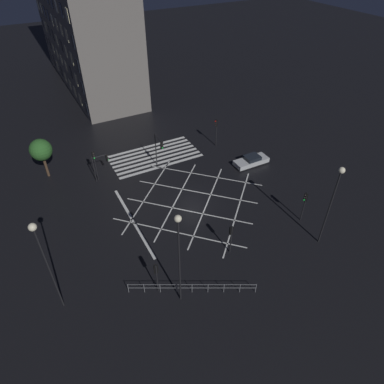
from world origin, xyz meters
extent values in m
plane|color=black|center=(0.00, 0.00, 0.00)|extent=(200.00, 200.00, 0.00)
cube|color=silver|center=(0.00, -7.95, 0.00)|extent=(11.72, 0.50, 0.01)
cube|color=silver|center=(0.00, -8.85, 0.00)|extent=(11.72, 0.50, 0.01)
cube|color=silver|center=(0.00, -9.75, 0.00)|extent=(11.72, 0.50, 0.01)
cube|color=silver|center=(0.00, -10.65, 0.00)|extent=(11.72, 0.50, 0.01)
cube|color=silver|center=(0.00, -11.55, 0.00)|extent=(11.72, 0.50, 0.01)
cube|color=silver|center=(0.00, -12.45, 0.00)|extent=(11.72, 0.50, 0.01)
cube|color=silver|center=(0.00, -13.35, 0.00)|extent=(11.72, 0.50, 0.01)
cube|color=silver|center=(3.68, -3.68, 0.00)|extent=(10.23, 10.23, 0.01)
cube|color=silver|center=(-3.68, -3.68, 0.00)|extent=(10.23, 10.23, 0.01)
cube|color=silver|center=(1.23, -1.23, 0.00)|extent=(10.23, 10.23, 0.01)
cube|color=silver|center=(-1.23, -1.23, 0.00)|extent=(10.23, 10.23, 0.01)
cube|color=silver|center=(-1.23, 1.23, 0.00)|extent=(10.23, 10.23, 0.01)
cube|color=silver|center=(1.23, 1.23, 0.00)|extent=(10.23, 10.23, 0.01)
cube|color=silver|center=(-3.68, 3.68, 0.00)|extent=(10.23, 10.23, 0.01)
cube|color=silver|center=(3.68, 3.68, 0.00)|extent=(10.23, 10.23, 0.01)
cube|color=silver|center=(7.01, 0.00, 0.00)|extent=(0.30, 11.72, 0.01)
cube|color=black|center=(5.03, -55.49, 2.00)|extent=(0.06, 1.40, 1.80)
cube|color=black|center=(5.03, -51.74, 2.00)|extent=(0.06, 1.40, 1.80)
cube|color=beige|center=(5.03, -47.99, 2.00)|extent=(0.06, 1.40, 1.80)
cube|color=black|center=(5.03, -44.24, 2.00)|extent=(0.06, 1.40, 1.80)
cube|color=beige|center=(5.03, -40.48, 2.00)|extent=(0.06, 1.40, 1.80)
cube|color=beige|center=(5.03, -36.73, 2.00)|extent=(0.06, 1.40, 1.80)
cube|color=beige|center=(5.03, -32.98, 2.00)|extent=(0.06, 1.40, 1.80)
cube|color=beige|center=(5.03, -29.23, 2.00)|extent=(0.06, 1.40, 1.80)
cube|color=black|center=(5.03, -25.48, 2.00)|extent=(0.06, 1.40, 1.80)
cube|color=black|center=(5.03, -55.49, 5.25)|extent=(0.06, 1.40, 1.80)
cube|color=black|center=(5.03, -51.74, 5.25)|extent=(0.06, 1.40, 1.80)
cube|color=beige|center=(5.03, -47.99, 5.25)|extent=(0.06, 1.40, 1.80)
cube|color=beige|center=(5.03, -44.24, 5.25)|extent=(0.06, 1.40, 1.80)
cube|color=beige|center=(5.03, -40.48, 5.25)|extent=(0.06, 1.40, 1.80)
cube|color=beige|center=(5.03, -36.73, 5.25)|extent=(0.06, 1.40, 1.80)
cube|color=black|center=(5.03, -32.98, 5.25)|extent=(0.06, 1.40, 1.80)
cube|color=beige|center=(5.03, -29.23, 5.25)|extent=(0.06, 1.40, 1.80)
cube|color=black|center=(5.03, -25.48, 5.25)|extent=(0.06, 1.40, 1.80)
cube|color=black|center=(5.03, -55.49, 8.51)|extent=(0.06, 1.40, 1.80)
cube|color=beige|center=(5.03, -51.74, 8.51)|extent=(0.06, 1.40, 1.80)
cube|color=black|center=(5.03, -47.99, 8.51)|extent=(0.06, 1.40, 1.80)
cube|color=black|center=(5.03, -44.24, 8.51)|extent=(0.06, 1.40, 1.80)
cube|color=beige|center=(5.03, -40.48, 8.51)|extent=(0.06, 1.40, 1.80)
cube|color=black|center=(5.03, -36.73, 8.51)|extent=(0.06, 1.40, 1.80)
cube|color=beige|center=(5.03, -32.98, 8.51)|extent=(0.06, 1.40, 1.80)
cube|color=beige|center=(5.03, -29.23, 8.51)|extent=(0.06, 1.40, 1.80)
cube|color=black|center=(5.03, -25.48, 8.51)|extent=(0.06, 1.40, 1.80)
cube|color=beige|center=(5.03, -55.49, 11.76)|extent=(0.06, 1.40, 1.80)
cube|color=beige|center=(5.03, -51.74, 11.76)|extent=(0.06, 1.40, 1.80)
cube|color=black|center=(5.03, -47.99, 11.76)|extent=(0.06, 1.40, 1.80)
cube|color=black|center=(5.03, -44.24, 11.76)|extent=(0.06, 1.40, 1.80)
cube|color=beige|center=(5.03, -40.48, 11.76)|extent=(0.06, 1.40, 1.80)
cube|color=beige|center=(5.03, -36.73, 11.76)|extent=(0.06, 1.40, 1.80)
cube|color=beige|center=(5.03, -32.98, 11.76)|extent=(0.06, 1.40, 1.80)
cube|color=beige|center=(5.03, -29.23, 11.76)|extent=(0.06, 1.40, 1.80)
cube|color=black|center=(5.03, -25.48, 11.76)|extent=(0.06, 1.40, 1.80)
cube|color=black|center=(5.03, -36.73, 15.02)|extent=(0.06, 1.40, 1.80)
cube|color=beige|center=(5.03, -32.98, 15.02)|extent=(0.06, 1.40, 1.80)
cube|color=black|center=(5.03, -29.23, 15.02)|extent=(0.06, 1.40, 1.80)
cube|color=beige|center=(5.03, -25.48, 15.02)|extent=(0.06, 1.40, 1.80)
cylinder|color=black|center=(0.38, 8.37, 1.63)|extent=(0.11, 0.11, 3.25)
cube|color=black|center=(0.38, 8.23, 2.75)|extent=(0.28, 0.16, 0.90)
sphere|color=black|center=(0.38, 8.12, 3.05)|extent=(0.18, 0.18, 0.18)
sphere|color=black|center=(0.38, 8.12, 2.75)|extent=(0.18, 0.18, 0.18)
sphere|color=green|center=(0.38, 8.12, 2.45)|extent=(0.18, 0.18, 0.18)
cube|color=black|center=(0.38, 8.32, 2.75)|extent=(0.36, 0.02, 0.98)
cylinder|color=black|center=(0.55, -8.61, 2.29)|extent=(0.11, 0.11, 4.57)
cylinder|color=black|center=(0.55, -7.56, 4.42)|extent=(0.09, 2.09, 0.09)
cube|color=black|center=(0.55, -6.51, 3.97)|extent=(0.28, 0.16, 0.90)
sphere|color=black|center=(0.55, -6.40, 4.27)|extent=(0.18, 0.18, 0.18)
sphere|color=black|center=(0.55, -6.40, 3.97)|extent=(0.18, 0.18, 0.18)
sphere|color=green|center=(0.55, -6.40, 3.67)|extent=(0.18, 0.18, 0.18)
cube|color=black|center=(0.55, -6.60, 3.97)|extent=(0.36, 0.02, 0.98)
cylinder|color=black|center=(8.15, 9.15, 1.61)|extent=(0.11, 0.11, 3.22)
cube|color=black|center=(8.15, 9.02, 2.72)|extent=(0.28, 0.16, 0.90)
sphere|color=red|center=(8.15, 8.91, 3.02)|extent=(0.18, 0.18, 0.18)
sphere|color=black|center=(8.15, 8.91, 2.72)|extent=(0.18, 0.18, 0.18)
sphere|color=black|center=(8.15, 8.91, 2.42)|extent=(0.18, 0.18, 0.18)
cube|color=black|center=(8.15, 9.11, 2.72)|extent=(0.36, 0.02, 0.98)
cylinder|color=black|center=(8.17, -8.92, 2.03)|extent=(0.11, 0.11, 4.06)
cube|color=black|center=(8.17, -8.78, 3.56)|extent=(0.28, 0.16, 0.90)
sphere|color=black|center=(8.17, -8.67, 3.86)|extent=(0.18, 0.18, 0.18)
sphere|color=black|center=(8.17, -8.67, 3.56)|extent=(0.18, 0.18, 0.18)
sphere|color=green|center=(8.17, -8.67, 3.26)|extent=(0.18, 0.18, 0.18)
cube|color=black|center=(8.17, -8.87, 3.56)|extent=(0.36, 0.02, 0.98)
cylinder|color=black|center=(-8.63, 8.12, 1.81)|extent=(0.11, 0.11, 3.61)
cube|color=black|center=(-8.50, 8.12, 3.11)|extent=(0.16, 0.28, 0.90)
sphere|color=black|center=(-8.39, 8.12, 3.41)|extent=(0.18, 0.18, 0.18)
sphere|color=black|center=(-8.39, 8.12, 3.11)|extent=(0.18, 0.18, 0.18)
sphere|color=green|center=(-8.39, 8.12, 2.81)|extent=(0.18, 0.18, 0.18)
cube|color=black|center=(-8.59, 8.12, 3.11)|extent=(0.02, 0.36, 0.98)
cylinder|color=black|center=(8.45, -8.70, 1.73)|extent=(0.11, 0.11, 3.46)
cylinder|color=black|center=(7.59, -8.70, 3.31)|extent=(1.72, 0.09, 0.09)
cube|color=black|center=(6.73, -8.70, 2.86)|extent=(0.16, 0.28, 0.90)
sphere|color=black|center=(6.62, -8.70, 3.16)|extent=(0.18, 0.18, 0.18)
sphere|color=black|center=(6.62, -8.70, 2.86)|extent=(0.18, 0.18, 0.18)
sphere|color=green|center=(6.62, -8.70, 2.56)|extent=(0.18, 0.18, 0.18)
cube|color=black|center=(6.82, -8.70, 2.86)|extent=(0.02, 0.36, 0.98)
cylinder|color=black|center=(-8.66, -9.13, 2.00)|extent=(0.11, 0.11, 4.01)
cube|color=black|center=(-8.52, -9.13, 3.51)|extent=(0.16, 0.28, 0.90)
sphere|color=red|center=(-8.41, -9.13, 3.81)|extent=(0.18, 0.18, 0.18)
sphere|color=black|center=(-8.41, -9.13, 3.51)|extent=(0.18, 0.18, 0.18)
sphere|color=black|center=(-8.41, -9.13, 3.21)|extent=(0.18, 0.18, 0.18)
cube|color=black|center=(-8.61, -9.13, 3.51)|extent=(0.02, 0.36, 0.98)
cylinder|color=black|center=(15.56, 6.82, 4.37)|extent=(0.14, 0.14, 8.74)
sphere|color=#F4EAC6|center=(15.56, 6.82, 8.91)|extent=(0.58, 0.58, 0.58)
cylinder|color=black|center=(-8.04, 11.34, 4.17)|extent=(0.14, 0.14, 8.35)
sphere|color=#F4EAC6|center=(-8.04, 11.34, 8.52)|extent=(0.58, 0.58, 0.58)
cylinder|color=black|center=(6.83, 10.79, 4.48)|extent=(0.14, 0.14, 8.95)
sphere|color=#F4EAC6|center=(6.83, 10.79, 9.11)|extent=(0.54, 0.54, 0.54)
cylinder|color=#473323|center=(13.35, -12.67, 1.38)|extent=(0.32, 0.32, 2.75)
sphere|color=#285B23|center=(13.35, -12.67, 3.72)|extent=(2.59, 2.59, 2.59)
cube|color=#B7BABC|center=(-10.19, -2.93, 0.48)|extent=(4.56, 1.76, 0.59)
cube|color=black|center=(-10.30, -2.93, 1.01)|extent=(1.92, 1.55, 0.45)
sphere|color=white|center=(-7.96, -2.38, 0.43)|extent=(0.16, 0.16, 0.16)
sphere|color=white|center=(-7.96, -3.48, 0.43)|extent=(0.16, 0.16, 0.16)
cylinder|color=black|center=(-8.78, -2.17, 0.31)|extent=(0.62, 0.20, 0.62)
cylinder|color=black|center=(-8.78, -3.69, 0.31)|extent=(0.62, 0.20, 0.62)
cylinder|color=black|center=(-11.60, -2.17, 0.31)|extent=(0.62, 0.20, 0.62)
cylinder|color=black|center=(-11.60, -3.69, 0.31)|extent=(0.62, 0.20, 0.62)
cylinder|color=gray|center=(10.42, 8.13, 0.53)|extent=(0.05, 0.05, 1.05)
cylinder|color=gray|center=(9.24, 8.76, 0.53)|extent=(0.05, 0.05, 1.05)
cylinder|color=gray|center=(8.05, 9.39, 0.53)|extent=(0.05, 0.05, 1.05)
cylinder|color=gray|center=(6.87, 10.02, 0.53)|extent=(0.05, 0.05, 1.05)
cylinder|color=gray|center=(5.68, 10.66, 0.53)|extent=(0.05, 0.05, 1.05)
cylinder|color=gray|center=(4.50, 11.29, 0.53)|extent=(0.05, 0.05, 1.05)
cylinder|color=gray|center=(3.32, 11.92, 0.53)|extent=(0.05, 0.05, 1.05)
cylinder|color=gray|center=(2.13, 12.55, 0.53)|extent=(0.05, 0.05, 1.05)
cylinder|color=gray|center=(0.95, 13.18, 0.53)|extent=(0.05, 0.05, 1.05)
cylinder|color=gray|center=(5.68, 10.66, 1.01)|extent=(9.49, 5.09, 0.04)
cylinder|color=gray|center=(5.68, 10.66, 0.58)|extent=(9.49, 5.09, 0.04)
camera|label=1|loc=(13.90, 26.07, 24.71)|focal=32.00mm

